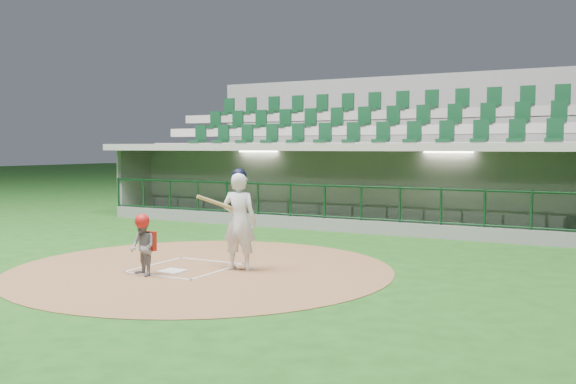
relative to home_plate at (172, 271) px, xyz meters
name	(u,v)px	position (x,y,z in m)	size (l,w,h in m)	color
ground	(195,266)	(0.00, 0.70, -0.02)	(120.00, 120.00, 0.00)	#194915
dirt_circle	(202,269)	(0.30, 0.50, -0.02)	(7.20, 7.20, 0.01)	brown
home_plate	(172,271)	(0.00, 0.00, 0.00)	(0.43, 0.43, 0.02)	silver
batter_box_chalk	(186,268)	(0.00, 0.40, 0.00)	(1.55, 1.80, 0.01)	white
dugout_structure	(354,192)	(0.09, 8.51, 0.94)	(16.40, 3.70, 3.00)	gray
seating_deck	(386,173)	(0.00, 11.61, 1.40)	(17.00, 6.72, 5.15)	gray
batter	(239,219)	(0.99, 0.74, 0.94)	(0.90, 0.91, 1.90)	white
catcher	(143,245)	(-0.22, -0.55, 0.55)	(0.61, 0.55, 1.11)	gray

